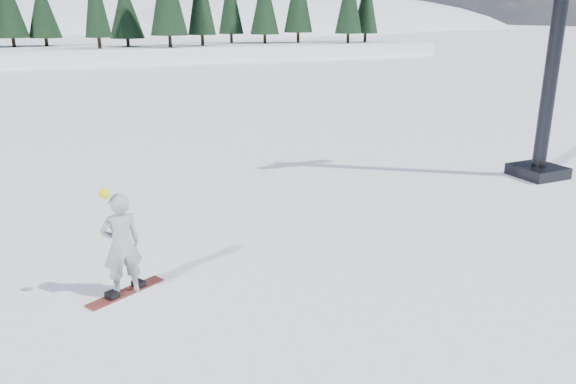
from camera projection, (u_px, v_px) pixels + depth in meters
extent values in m
plane|color=white|center=(15.00, 301.00, 9.77)|extent=(420.00, 420.00, 0.00)
cube|color=white|center=(35.00, 73.00, 58.31)|extent=(90.00, 14.00, 5.00)
ellipsoid|color=white|center=(104.00, 73.00, 197.07)|extent=(182.00, 140.00, 53.20)
ellipsoid|color=white|center=(350.00, 65.00, 217.32)|extent=(156.00, 120.00, 50.40)
ellipsoid|color=white|center=(260.00, 75.00, 167.49)|extent=(117.00, 90.00, 45.00)
cone|color=black|center=(5.00, 10.00, 55.68)|extent=(3.20, 3.20, 7.50)
cone|color=black|center=(48.00, 10.00, 57.17)|extent=(3.20, 3.20, 7.50)
cone|color=black|center=(89.00, 10.00, 58.67)|extent=(3.20, 3.20, 7.50)
cone|color=black|center=(129.00, 10.00, 60.16)|extent=(3.20, 3.20, 7.50)
cone|color=black|center=(166.00, 10.00, 61.66)|extent=(3.20, 3.20, 7.50)
cone|color=black|center=(201.00, 10.00, 63.15)|extent=(3.20, 3.20, 7.50)
cone|color=black|center=(235.00, 10.00, 64.65)|extent=(3.20, 3.20, 7.50)
cone|color=black|center=(268.00, 10.00, 66.14)|extent=(3.20, 3.20, 7.50)
cone|color=black|center=(299.00, 11.00, 67.64)|extent=(3.20, 3.20, 7.50)
cone|color=black|center=(328.00, 11.00, 69.13)|extent=(3.20, 3.20, 7.50)
cone|color=black|center=(356.00, 11.00, 70.63)|extent=(3.20, 3.20, 7.50)
cylinder|color=black|center=(558.00, 23.00, 15.96)|extent=(0.41, 0.41, 9.08)
cube|color=black|center=(538.00, 171.00, 17.28)|extent=(1.40, 1.40, 0.34)
imported|color=#A9A9AE|center=(121.00, 245.00, 9.78)|extent=(0.74, 0.54, 1.88)
sphere|color=#FEF20D|center=(104.00, 193.00, 9.30)|extent=(0.18, 0.18, 0.18)
cube|color=#9C3222|center=(126.00, 292.00, 10.06)|extent=(1.46, 0.94, 0.03)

